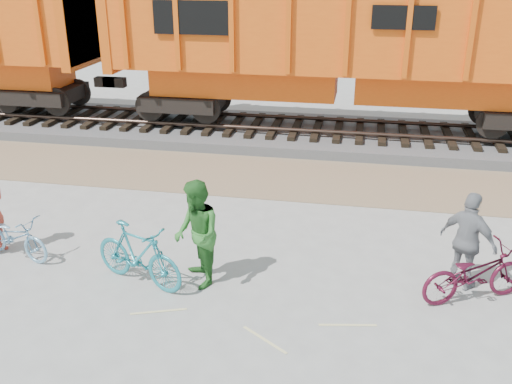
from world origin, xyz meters
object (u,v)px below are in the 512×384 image
(bicycle_teal, at_px, (138,255))
(person_man, at_px, (197,234))
(bicycle_maroon, at_px, (475,274))
(bicycle_blue, at_px, (14,236))
(hopper_car_center, at_px, (348,41))
(person_woman, at_px, (468,241))

(bicycle_teal, bearing_deg, person_man, -57.84)
(bicycle_maroon, xyz_separation_m, person_man, (-4.59, -0.34, 0.45))
(bicycle_teal, distance_m, bicycle_maroon, 5.61)
(bicycle_blue, xyz_separation_m, bicycle_teal, (2.65, -0.47, 0.13))
(hopper_car_center, xyz_separation_m, bicycle_teal, (-3.06, -9.03, -2.45))
(person_man, distance_m, person_woman, 4.55)
(bicycle_blue, distance_m, person_woman, 8.17)
(bicycle_teal, xyz_separation_m, person_man, (1.00, 0.20, 0.38))
(bicycle_maroon, bearing_deg, hopper_car_center, -8.69)
(bicycle_blue, distance_m, bicycle_maroon, 8.24)
(bicycle_blue, bearing_deg, bicycle_maroon, -73.93)
(bicycle_teal, height_order, person_woman, person_woman)
(bicycle_teal, height_order, bicycle_maroon, bicycle_teal)
(bicycle_maroon, height_order, person_man, person_man)
(bicycle_maroon, bearing_deg, bicycle_teal, 70.23)
(person_man, relative_size, person_woman, 1.09)
(hopper_car_center, xyz_separation_m, bicycle_maroon, (2.53, -8.49, -2.51))
(hopper_car_center, distance_m, bicycle_blue, 10.61)
(bicycle_blue, relative_size, bicycle_maroon, 0.87)
(hopper_car_center, bearing_deg, bicycle_blue, -123.69)
(bicycle_teal, distance_m, person_woman, 5.58)
(bicycle_blue, relative_size, person_man, 0.86)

